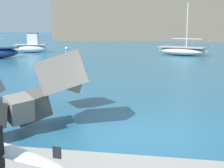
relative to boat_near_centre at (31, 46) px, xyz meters
name	(u,v)px	position (x,y,z in m)	size (l,w,h in m)	color
ground_plane	(134,136)	(15.87, -27.69, -0.77)	(400.00, 400.00, 0.00)	#235B7A
boat_near_centre	(31,46)	(0.00, 0.00, 0.00)	(4.45, 2.29, 2.44)	white
boat_mid_left	(183,51)	(18.50, -0.70, -0.23)	(6.04, 4.29, 5.79)	beige
mooring_buoy_middle	(67,48)	(2.72, 5.62, -0.55)	(0.44, 0.44, 0.44)	silver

